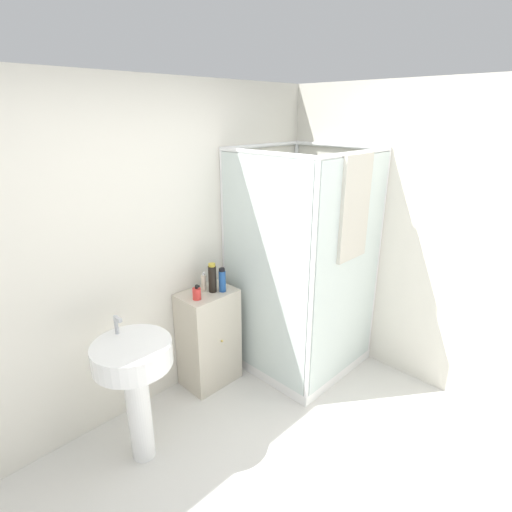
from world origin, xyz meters
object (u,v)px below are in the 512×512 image
object	(u,v)px
shampoo_bottle_blue	(222,280)
soap_dispenser	(197,293)
shampoo_bottle_tall_black	(212,278)
lotion_bottle_white	(204,283)
sink	(135,374)

from	to	relation	value
shampoo_bottle_blue	soap_dispenser	bearing A→B (deg)	172.50
shampoo_bottle_tall_black	shampoo_bottle_blue	bearing A→B (deg)	-42.26
lotion_bottle_white	shampoo_bottle_tall_black	bearing A→B (deg)	-57.74
soap_dispenser	shampoo_bottle_tall_black	size ratio (longest dim) A/B	0.51
sink	lotion_bottle_white	xyz separation A→B (m)	(0.86, 0.35, 0.26)
soap_dispenser	shampoo_bottle_tall_black	world-z (taller)	shampoo_bottle_tall_black
shampoo_bottle_tall_black	soap_dispenser	bearing A→B (deg)	-172.99
soap_dispenser	shampoo_bottle_blue	world-z (taller)	shampoo_bottle_blue
shampoo_bottle_tall_black	shampoo_bottle_blue	world-z (taller)	shampoo_bottle_tall_black
lotion_bottle_white	soap_dispenser	bearing A→B (deg)	-148.17
soap_dispenser	shampoo_bottle_blue	bearing A→B (deg)	-7.50
shampoo_bottle_tall_black	lotion_bottle_white	world-z (taller)	shampoo_bottle_tall_black
shampoo_bottle_blue	shampoo_bottle_tall_black	bearing A→B (deg)	137.74
soap_dispenser	lotion_bottle_white	xyz separation A→B (m)	(0.14, 0.09, 0.02)
sink	soap_dispenser	bearing A→B (deg)	20.46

